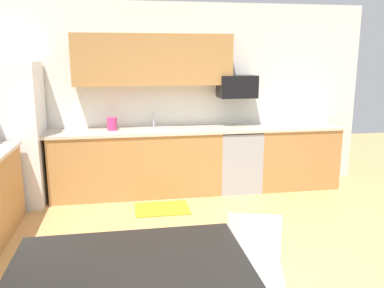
# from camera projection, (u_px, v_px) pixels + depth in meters

# --- Properties ---
(ground_plane) EXTENTS (12.00, 12.00, 0.00)m
(ground_plane) POSITION_uv_depth(u_px,v_px,m) (210.00, 273.00, 3.71)
(ground_plane) COLOR tan
(wall_back) EXTENTS (5.80, 0.10, 2.70)m
(wall_back) POSITION_uv_depth(u_px,v_px,m) (173.00, 97.00, 5.97)
(wall_back) COLOR silver
(wall_back) RESTS_ON ground
(cabinet_run_back) EXTENTS (2.35, 0.60, 0.90)m
(cabinet_run_back) POSITION_uv_depth(u_px,v_px,m) (137.00, 164.00, 5.73)
(cabinet_run_back) COLOR #AD7A42
(cabinet_run_back) RESTS_ON ground
(cabinet_run_back_right) EXTENTS (1.20, 0.60, 0.90)m
(cabinet_run_back_right) POSITION_uv_depth(u_px,v_px,m) (294.00, 157.00, 6.12)
(cabinet_run_back_right) COLOR #AD7A42
(cabinet_run_back_right) RESTS_ON ground
(countertop_back) EXTENTS (4.80, 0.64, 0.04)m
(countertop_back) POSITION_uv_depth(u_px,v_px,m) (177.00, 130.00, 5.73)
(countertop_back) COLOR beige
(countertop_back) RESTS_ON cabinet_run_back
(upper_cabinets_back) EXTENTS (2.20, 0.34, 0.70)m
(upper_cabinets_back) POSITION_uv_depth(u_px,v_px,m) (153.00, 60.00, 5.59)
(upper_cabinets_back) COLOR #AD7A42
(refrigerator) EXTENTS (0.76, 0.70, 1.89)m
(refrigerator) POSITION_uv_depth(u_px,v_px,m) (13.00, 135.00, 5.28)
(refrigerator) COLOR white
(refrigerator) RESTS_ON ground
(oven_range) EXTENTS (0.60, 0.60, 0.91)m
(oven_range) POSITION_uv_depth(u_px,v_px,m) (237.00, 159.00, 5.97)
(oven_range) COLOR #999BA0
(oven_range) RESTS_ON ground
(microwave) EXTENTS (0.54, 0.36, 0.32)m
(microwave) POSITION_uv_depth(u_px,v_px,m) (237.00, 86.00, 5.84)
(microwave) COLOR black
(sink_basin) EXTENTS (0.48, 0.40, 0.14)m
(sink_basin) POSITION_uv_depth(u_px,v_px,m) (155.00, 134.00, 5.68)
(sink_basin) COLOR #A5A8AD
(sink_basin) RESTS_ON countertop_back
(sink_faucet) EXTENTS (0.02, 0.02, 0.24)m
(sink_faucet) POSITION_uv_depth(u_px,v_px,m) (154.00, 120.00, 5.82)
(sink_faucet) COLOR #B2B5BA
(sink_faucet) RESTS_ON countertop_back
(dining_table) EXTENTS (1.40, 0.90, 0.76)m
(dining_table) POSITION_uv_depth(u_px,v_px,m) (131.00, 271.00, 2.39)
(dining_table) COLOR black
(dining_table) RESTS_ON ground
(chair_near_table) EXTENTS (0.50, 0.50, 0.85)m
(chair_near_table) POSITION_uv_depth(u_px,v_px,m) (254.00, 267.00, 2.82)
(chair_near_table) COLOR white
(chair_near_table) RESTS_ON ground
(floor_mat) EXTENTS (0.70, 0.50, 0.01)m
(floor_mat) POSITION_uv_depth(u_px,v_px,m) (162.00, 209.00, 5.25)
(floor_mat) COLOR orange
(floor_mat) RESTS_ON ground
(kettle) EXTENTS (0.14, 0.14, 0.20)m
(kettle) POSITION_uv_depth(u_px,v_px,m) (112.00, 124.00, 5.60)
(kettle) COLOR #CC3372
(kettle) RESTS_ON countertop_back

